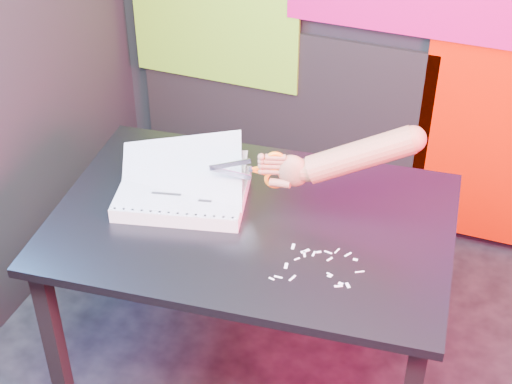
% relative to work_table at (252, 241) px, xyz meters
% --- Properties ---
extents(room, '(3.01, 3.01, 2.71)m').
position_rel_work_table_xyz_m(room, '(0.48, -0.40, 0.69)').
color(room, black).
rests_on(room, ground).
extents(backdrop, '(2.88, 0.05, 2.08)m').
position_rel_work_table_xyz_m(backdrop, '(0.54, 1.06, 0.29)').
color(backdrop, red).
rests_on(backdrop, ground).
extents(work_table, '(1.29, 0.93, 0.75)m').
position_rel_work_table_xyz_m(work_table, '(0.00, 0.00, 0.00)').
color(work_table, black).
rests_on(work_table, ground).
extents(printout_stack, '(0.47, 0.37, 0.21)m').
position_rel_work_table_xyz_m(printout_stack, '(-0.24, 0.02, 0.11)').
color(printout_stack, white).
rests_on(printout_stack, work_table).
extents(scissors, '(0.23, 0.08, 0.13)m').
position_rel_work_table_xyz_m(scissors, '(0.03, 0.07, 0.23)').
color(scissors, silver).
rests_on(scissors, printout_stack).
extents(hand_forearm, '(0.46, 0.19, 0.22)m').
position_rel_work_table_xyz_m(hand_forearm, '(0.25, 0.14, 0.29)').
color(hand_forearm, '#B95D44').
rests_on(hand_forearm, work_table).
extents(paper_clippings, '(0.25, 0.20, 0.00)m').
position_rel_work_table_xyz_m(paper_clippings, '(0.25, -0.13, 0.09)').
color(paper_clippings, white).
rests_on(paper_clippings, work_table).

